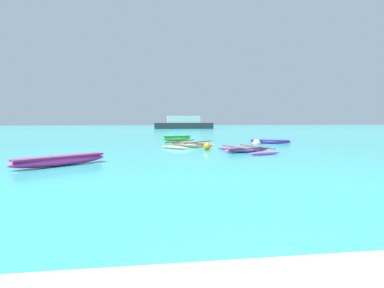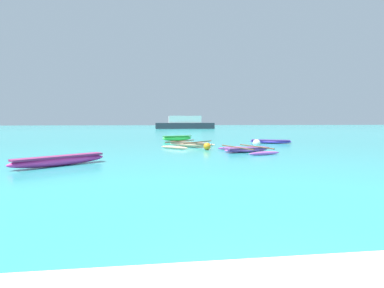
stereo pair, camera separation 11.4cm
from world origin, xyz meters
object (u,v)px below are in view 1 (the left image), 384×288
object	(u,v)px
moored_boat_2	(61,160)
mooring_buoy_1	(256,143)
mooring_buoy_0	(207,146)
distant_ferry	(184,123)
moored_boat_4	(247,149)
moored_boat_1	(270,141)
moored_boat_3	(189,144)
moored_boat_0	(177,138)

from	to	relation	value
moored_boat_2	mooring_buoy_1	size ratio (longest dim) A/B	6.12
mooring_buoy_0	distant_ferry	xyz separation A→B (m)	(3.72, 50.24, 0.97)
moored_boat_2	moored_boat_4	xyz separation A→B (m)	(9.30, 4.26, -0.07)
moored_boat_2	distant_ferry	xyz separation A→B (m)	(10.92, 56.02, 0.97)
mooring_buoy_0	mooring_buoy_1	xyz separation A→B (m)	(3.80, 1.56, 0.05)
moored_boat_2	mooring_buoy_1	bearing A→B (deg)	-5.56
moored_boat_2	moored_boat_4	size ratio (longest dim) A/B	0.84
moored_boat_1	moored_boat_2	bearing A→B (deg)	-118.83
moored_boat_4	mooring_buoy_0	distance (m)	2.60
moored_boat_4	mooring_buoy_1	size ratio (longest dim) A/B	7.27
moored_boat_4	distant_ferry	world-z (taller)	distant_ferry
moored_boat_3	mooring_buoy_1	bearing A→B (deg)	34.86
moored_boat_4	mooring_buoy_1	distance (m)	3.52
moored_boat_0	moored_boat_1	xyz separation A→B (m)	(7.37, -4.02, -0.09)
moored_boat_2	moored_boat_4	bearing A→B (deg)	-14.66
moored_boat_1	mooring_buoy_0	distance (m)	7.81
moored_boat_1	moored_boat_4	world-z (taller)	moored_boat_4
moored_boat_1	mooring_buoy_0	xyz separation A→B (m)	(-6.14, -4.82, 0.06)
moored_boat_1	moored_boat_0	bearing A→B (deg)	174.07
mooring_buoy_1	distant_ferry	distance (m)	48.69
moored_boat_1	distant_ferry	bearing A→B (deg)	115.74
moored_boat_1	distant_ferry	xyz separation A→B (m)	(-2.42, 45.42, 1.03)
moored_boat_0	moored_boat_2	distance (m)	15.80
mooring_buoy_1	moored_boat_3	bearing A→B (deg)	171.73
moored_boat_0	moored_boat_1	distance (m)	8.39
distant_ferry	moored_boat_0	bearing A→B (deg)	-96.82
mooring_buoy_0	distant_ferry	distance (m)	50.38
moored_boat_0	distant_ferry	distance (m)	41.70
moored_boat_2	mooring_buoy_1	distance (m)	13.23
moored_boat_4	moored_boat_0	bearing A→B (deg)	91.38
moored_boat_3	distant_ferry	size ratio (longest dim) A/B	0.30
moored_boat_1	moored_boat_2	world-z (taller)	moored_boat_2
moored_boat_4	moored_boat_2	bearing A→B (deg)	-171.80
moored_boat_2	mooring_buoy_0	size ratio (longest dim) A/B	7.32
moored_boat_1	mooring_buoy_1	size ratio (longest dim) A/B	6.08
moored_boat_4	mooring_buoy_1	xyz separation A→B (m)	(1.70, 3.08, 0.12)
mooring_buoy_0	moored_boat_0	bearing A→B (deg)	97.89
moored_boat_4	mooring_buoy_0	size ratio (longest dim) A/B	8.69
moored_boat_0	moored_boat_3	bearing A→B (deg)	-106.48
moored_boat_1	moored_boat_2	size ratio (longest dim) A/B	0.99
moored_boat_2	distant_ferry	size ratio (longest dim) A/B	0.25
moored_boat_3	mooring_buoy_0	world-z (taller)	mooring_buoy_0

